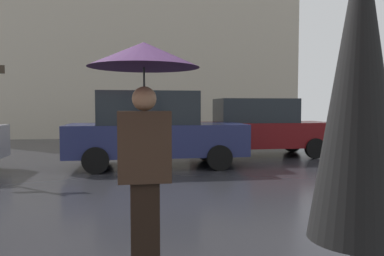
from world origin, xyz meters
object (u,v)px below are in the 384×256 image
(parked_car_distant, at_px, (154,129))
(folded_patio_umbrella_near, at_px, (359,94))
(parked_car_left, at_px, (259,127))
(pedestrian_with_umbrella, at_px, (144,92))

(parked_car_distant, bearing_deg, folded_patio_umbrella_near, 79.67)
(parked_car_left, height_order, parked_car_distant, parked_car_distant)
(parked_car_left, xyz_separation_m, parked_car_distant, (-3.43, -1.61, 0.06))
(pedestrian_with_umbrella, xyz_separation_m, parked_car_distant, (0.38, 6.12, -0.73))
(folded_patio_umbrella_near, relative_size, parked_car_distant, 0.52)
(pedestrian_with_umbrella, relative_size, parked_car_left, 0.50)
(folded_patio_umbrella_near, distance_m, parked_car_distant, 8.21)
(folded_patio_umbrella_near, relative_size, parked_car_left, 0.54)
(folded_patio_umbrella_near, xyz_separation_m, parked_car_distant, (-0.53, 8.17, -0.65))
(folded_patio_umbrella_near, xyz_separation_m, pedestrian_with_umbrella, (-0.90, 2.05, 0.08))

